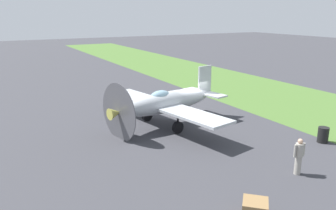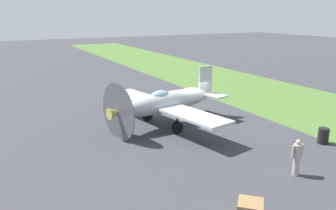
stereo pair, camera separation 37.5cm
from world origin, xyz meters
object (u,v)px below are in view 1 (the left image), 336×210
Objects in this scene: airplane_lead at (166,102)px; supply_crate at (255,209)px; ground_crew_chief at (299,156)px; fuel_drum at (323,135)px.

airplane_lead is 11.83× the size of supply_crate.
ground_crew_chief reaches higher than supply_crate.
supply_crate is at bearing 157.51° from airplane_lead.
fuel_drum is 1.00× the size of supply_crate.
airplane_lead is at bearing -11.22° from supply_crate.
airplane_lead reaches higher than fuel_drum.
airplane_lead is 11.83× the size of fuel_drum.
fuel_drum is at bearing -66.70° from supply_crate.
ground_crew_chief reaches higher than fuel_drum.
fuel_drum is (2.06, -4.46, -0.46)m from ground_crew_chief.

